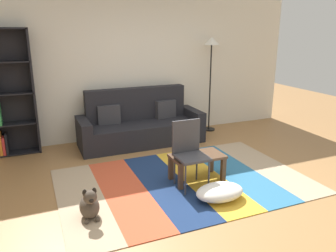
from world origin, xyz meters
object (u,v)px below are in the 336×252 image
at_px(couch, 140,125).
at_px(folding_chair, 189,148).
at_px(pouf, 220,192).
at_px(standing_lamp, 211,54).
at_px(tv_remote, 192,154).
at_px(coffee_table, 197,160).
at_px(dog, 90,205).

xyz_separation_m(couch, folding_chair, (0.04, -1.94, 0.20)).
bearing_deg(folding_chair, pouf, -45.39).
distance_m(standing_lamp, tv_remote, 2.74).
relative_size(coffee_table, folding_chair, 0.81).
distance_m(coffee_table, dog, 1.62).
xyz_separation_m(couch, tv_remote, (0.16, -1.81, 0.06)).
bearing_deg(coffee_table, standing_lamp, 56.64).
distance_m(coffee_table, pouf, 0.63).
distance_m(couch, standing_lamp, 2.02).
height_order(pouf, dog, dog).
height_order(coffee_table, folding_chair, folding_chair).
height_order(pouf, standing_lamp, standing_lamp).
bearing_deg(standing_lamp, couch, -172.28).
height_order(pouf, folding_chair, folding_chair).
bearing_deg(folding_chair, tv_remote, 74.98).
bearing_deg(folding_chair, coffee_table, 50.34).
bearing_deg(coffee_table, pouf, -89.12).
height_order(coffee_table, tv_remote, tv_remote).
xyz_separation_m(standing_lamp, folding_chair, (-1.53, -2.15, -1.05)).
relative_size(couch, coffee_table, 3.09).
relative_size(tv_remote, folding_chair, 0.17).
relative_size(standing_lamp, folding_chair, 2.10).
height_order(couch, pouf, couch).
bearing_deg(dog, coffee_table, 14.27).
xyz_separation_m(coffee_table, standing_lamp, (1.36, 2.07, 1.27)).
distance_m(dog, standing_lamp, 4.08).
distance_m(coffee_table, standing_lamp, 2.79).
bearing_deg(tv_remote, couch, 69.75).
bearing_deg(tv_remote, dog, 171.45).
xyz_separation_m(dog, folding_chair, (1.39, 0.32, 0.37)).
bearing_deg(tv_remote, pouf, -109.41).
distance_m(couch, folding_chair, 1.95).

